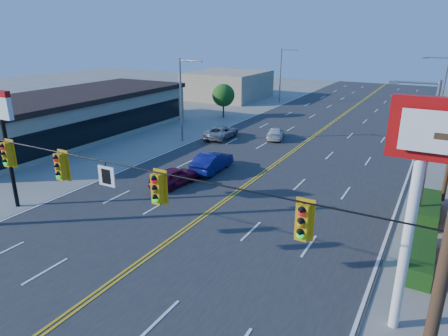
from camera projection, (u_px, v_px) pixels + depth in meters
The scene contains 16 objects.
ground at pixel (98, 294), 16.61m from camera, with size 160.00×160.00×0.00m, color gray.
road at pixel (278, 163), 33.12m from camera, with size 20.00×120.00×0.06m, color #2D2D30.
signal_span at pixel (82, 184), 15.08m from camera, with size 24.32×0.34×9.00m.
kfc_pylon at pixel (418, 173), 12.89m from camera, with size 2.20×0.36×8.50m.
strip_mall at pixel (71, 115), 40.88m from camera, with size 10.40×26.40×4.40m.
pizza_hut_sign at pixel (3, 125), 23.29m from camera, with size 1.90×0.30×6.85m.
streetlight_se at pixel (425, 145), 21.74m from camera, with size 2.55×0.25×8.00m.
streetlight_ne at pixel (441, 91), 41.57m from camera, with size 2.55×0.25×8.00m.
streetlight_sw at pixel (183, 96), 38.29m from camera, with size 2.55×0.25×8.00m.
streetlight_nw at pixel (282, 72), 59.77m from camera, with size 2.55×0.25×8.00m.
tree_west at pixel (223, 95), 49.78m from camera, with size 2.80×2.80×4.20m.
bld_west_far at pixel (228, 85), 64.79m from camera, with size 11.00×12.00×4.20m, color tan.
car_magenta at pixel (174, 177), 28.00m from camera, with size 1.56×3.87×1.32m, color maroon.
car_blue at pixel (212, 162), 30.89m from camera, with size 1.59×4.56×1.50m, color navy.
car_white at pixel (276, 134), 40.26m from camera, with size 1.57×3.86×1.12m, color silver.
car_silver at pixel (221, 133), 40.37m from camera, with size 2.16×4.69×1.30m, color #9B9CA0.
Camera 1 is at (11.41, -9.67, 10.37)m, focal length 32.00 mm.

